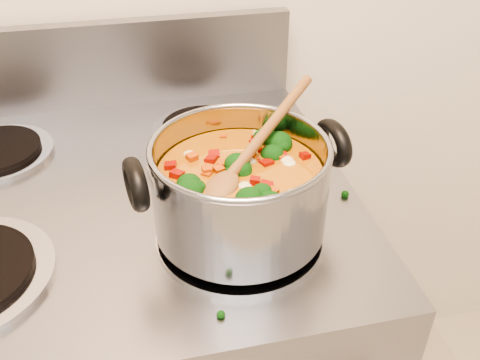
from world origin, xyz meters
name	(u,v)px	position (x,y,z in m)	size (l,w,h in m)	color
stockpot	(240,188)	(0.18, 1.02, 1.00)	(0.29, 0.23, 0.14)	gray
wooden_spoon	(245,157)	(0.19, 1.03, 1.04)	(0.20, 0.20, 0.08)	brown
cooktop_crumbs	(314,189)	(0.31, 1.09, 0.92)	(0.07, 0.13, 0.01)	black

